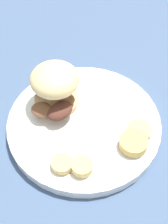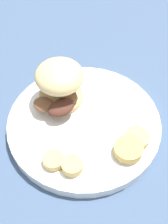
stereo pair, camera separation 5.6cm
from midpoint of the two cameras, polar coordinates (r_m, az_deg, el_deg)
ground_plane at (r=0.59m, az=2.68°, el=-3.00°), size 4.00×4.00×0.00m
dinner_plate at (r=0.58m, az=2.72°, el=-2.29°), size 0.29×0.29×0.02m
sandwich at (r=0.57m, az=-1.75°, el=5.10°), size 0.13×0.10×0.08m
potato_round_0 at (r=0.54m, az=11.03°, el=-6.96°), size 0.05×0.05×0.02m
potato_round_1 at (r=0.52m, az=-2.53°, el=-8.95°), size 0.04×0.04×0.01m
potato_round_2 at (r=0.56m, az=12.46°, el=-4.88°), size 0.04×0.04×0.01m
potato_round_3 at (r=0.52m, az=0.95°, el=-9.97°), size 0.04×0.04×0.02m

